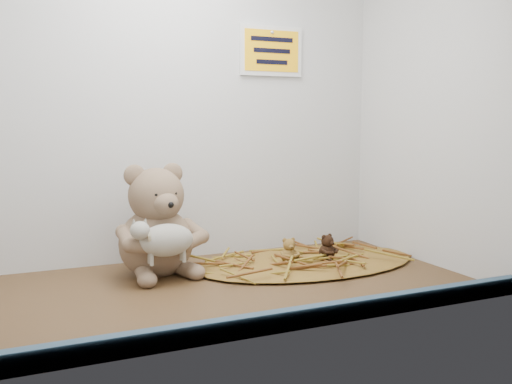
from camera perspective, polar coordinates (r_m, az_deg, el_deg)
name	(u,v)px	position (r cm, az deg, el deg)	size (l,w,h in cm)	color
alcove_shell	(188,80)	(128.87, -6.85, 11.04)	(120.40, 60.20, 90.40)	#422E17
front_rail	(257,324)	(99.20, 0.12, -13.09)	(119.28, 2.20, 3.60)	#324C60
straw_bed	(308,262)	(146.30, 5.22, -6.96)	(58.82, 34.15, 1.14)	brown
main_teddy	(156,220)	(135.62, -9.99, -2.74)	(21.16, 22.34, 26.25)	#8F7458
toy_lamb	(167,240)	(127.24, -8.94, -4.79)	(15.75, 9.61, 10.18)	#B7B2A5
mini_teddy_tan	(289,249)	(143.55, 3.31, -5.70)	(5.03, 5.31, 6.24)	olive
mini_teddy_brown	(327,246)	(147.48, 7.11, -5.34)	(5.27, 5.56, 6.53)	black
wall_sign	(271,51)	(159.64, 1.52, 13.92)	(16.00, 1.20, 11.00)	#FFB00D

